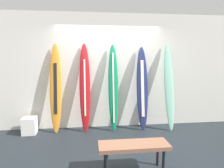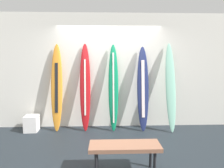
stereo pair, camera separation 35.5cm
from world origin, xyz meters
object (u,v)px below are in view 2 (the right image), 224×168
(surfboard_navy, at_px, (143,89))
(surfboard_seafoam, at_px, (171,88))
(display_block_left, at_px, (32,123))
(surfboard_crimson, at_px, (85,88))
(bench, at_px, (125,148))
(surfboard_sunset, at_px, (57,88))
(surfboard_emerald, at_px, (113,88))

(surfboard_navy, relative_size, surfboard_seafoam, 0.96)
(display_block_left, bearing_deg, surfboard_crimson, 3.80)
(surfboard_crimson, distance_m, display_block_left, 1.53)
(display_block_left, relative_size, bench, 0.36)
(surfboard_seafoam, distance_m, display_block_left, 3.41)
(surfboard_sunset, height_order, bench, surfboard_sunset)
(surfboard_emerald, xyz_separation_m, display_block_left, (-1.95, -0.06, -0.83))
(surfboard_emerald, bearing_deg, display_block_left, -178.23)
(surfboard_emerald, height_order, display_block_left, surfboard_emerald)
(surfboard_seafoam, distance_m, bench, 2.23)
(bench, bearing_deg, display_block_left, 139.83)
(surfboard_seafoam, xyz_separation_m, display_block_left, (-3.31, 0.00, -0.84))
(surfboard_navy, relative_size, display_block_left, 5.28)
(surfboard_emerald, distance_m, surfboard_navy, 0.71)
(display_block_left, distance_m, bench, 2.68)
(display_block_left, bearing_deg, surfboard_emerald, 1.77)
(bench, bearing_deg, surfboard_sunset, 128.57)
(surfboard_seafoam, bearing_deg, surfboard_sunset, 178.25)
(surfboard_sunset, distance_m, surfboard_crimson, 0.67)
(surfboard_sunset, xyz_separation_m, surfboard_emerald, (1.34, -0.02, -0.00))
(surfboard_navy, height_order, surfboard_seafoam, surfboard_seafoam)
(surfboard_navy, bearing_deg, surfboard_emerald, 179.19)
(surfboard_crimson, bearing_deg, surfboard_sunset, -179.55)
(surfboard_emerald, bearing_deg, bench, -86.88)
(surfboard_crimson, relative_size, bench, 1.94)
(surfboard_emerald, xyz_separation_m, surfboard_seafoam, (1.36, -0.06, 0.01))
(surfboard_emerald, relative_size, display_block_left, 5.42)
(surfboard_navy, bearing_deg, surfboard_crimson, 178.58)
(surfboard_sunset, xyz_separation_m, surfboard_seafoam, (2.70, -0.08, 0.01))
(surfboard_emerald, xyz_separation_m, bench, (0.10, -1.79, -0.62))
(surfboard_sunset, distance_m, bench, 2.39)
(surfboard_sunset, bearing_deg, surfboard_seafoam, -1.75)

